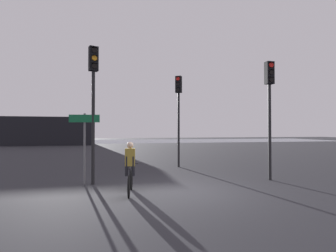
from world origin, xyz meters
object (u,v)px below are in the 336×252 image
distant_building (49,131)px  traffic_light_center (179,104)px  traffic_light_near_left (93,89)px  cyclist (130,168)px  traffic_light_near_right (270,98)px  direction_sign_post (84,138)px

distant_building → traffic_light_center: size_ratio=2.38×
traffic_light_near_left → cyclist: traffic_light_near_left is taller
distant_building → traffic_light_near_right: (14.62, -28.50, 1.40)m
traffic_light_near_right → cyclist: size_ratio=2.78×
traffic_light_near_left → distant_building: bearing=-93.5°
traffic_light_near_left → cyclist: 3.42m
cyclist → traffic_light_near_left: bearing=133.0°
traffic_light_center → direction_sign_post: size_ratio=1.89×
traffic_light_near_left → traffic_light_near_right: bearing=156.1°
traffic_light_near_right → distant_building: bearing=-63.8°
traffic_light_center → cyclist: 6.79m
traffic_light_near_right → direction_sign_post: traffic_light_near_right is taller
traffic_light_near_right → direction_sign_post: 7.35m
cyclist → direction_sign_post: bearing=138.5°
traffic_light_center → direction_sign_post: (-4.50, -3.74, -1.70)m
direction_sign_post → traffic_light_near_left: bearing=179.1°
distant_building → traffic_light_near_left: 29.02m
traffic_light_near_left → traffic_light_center: traffic_light_near_left is taller
cyclist → traffic_light_center: bearing=69.9°
direction_sign_post → cyclist: 2.53m
traffic_light_center → cyclist: bearing=93.0°
traffic_light_center → direction_sign_post: 6.09m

